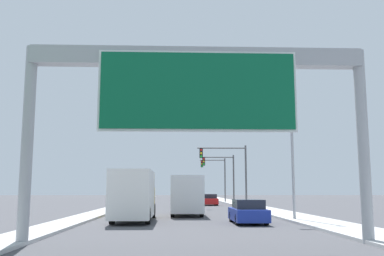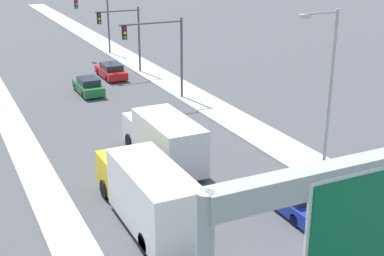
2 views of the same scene
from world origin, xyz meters
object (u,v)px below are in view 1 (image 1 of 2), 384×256
at_px(truck_box_secondary, 186,195).
at_px(traffic_light_near_intersection, 231,165).
at_px(sign_gantry, 198,88).
at_px(car_near_center, 210,200).
at_px(car_near_left, 183,201).
at_px(truck_box_primary, 134,196).
at_px(car_far_left, 248,212).
at_px(traffic_light_far_intersection, 217,173).
at_px(traffic_light_mid_block, 223,171).
at_px(street_lamp_right, 288,136).

height_order(truck_box_secondary, traffic_light_near_intersection, traffic_light_near_intersection).
bearing_deg(sign_gantry, car_near_center, 84.92).
relative_size(car_near_left, truck_box_secondary, 0.54).
bearing_deg(sign_gantry, car_near_left, 90.00).
xyz_separation_m(car_near_left, traffic_light_near_intersection, (5.09, -4.70, 3.93)).
bearing_deg(truck_box_primary, traffic_light_near_intersection, 64.87).
bearing_deg(truck_box_secondary, car_far_left, -67.12).
xyz_separation_m(car_far_left, traffic_light_far_intersection, (2.08, 40.36, 3.84)).
relative_size(sign_gantry, truck_box_primary, 1.53).
height_order(traffic_light_mid_block, street_lamp_right, street_lamp_right).
xyz_separation_m(car_near_left, car_far_left, (3.50, -25.06, -0.01)).
bearing_deg(car_near_left, traffic_light_near_intersection, -42.70).
distance_m(truck_box_secondary, traffic_light_mid_block, 22.89).
relative_size(truck_box_primary, traffic_light_far_intersection, 1.28).
distance_m(car_near_center, truck_box_secondary, 21.65).
xyz_separation_m(truck_box_secondary, traffic_light_far_intersection, (5.58, 32.06, 2.97)).
relative_size(car_far_left, traffic_light_far_intersection, 0.63).
height_order(car_near_left, street_lamp_right, street_lamp_right).
relative_size(truck_box_secondary, traffic_light_near_intersection, 1.18).
height_order(car_near_center, traffic_light_near_intersection, traffic_light_near_intersection).
relative_size(car_far_left, traffic_light_near_intersection, 0.63).
bearing_deg(car_near_left, car_near_center, 52.62).
distance_m(traffic_light_near_intersection, street_lamp_right, 18.49).
distance_m(traffic_light_far_intersection, street_lamp_right, 38.43).
bearing_deg(traffic_light_far_intersection, truck_box_primary, -103.33).
height_order(truck_box_secondary, traffic_light_far_intersection, traffic_light_far_intersection).
bearing_deg(street_lamp_right, traffic_light_far_intersection, 91.51).
height_order(car_far_left, street_lamp_right, street_lamp_right).
distance_m(truck_box_secondary, traffic_light_far_intersection, 32.68).
distance_m(truck_box_primary, traffic_light_mid_block, 29.81).
xyz_separation_m(sign_gantry, street_lamp_right, (6.59, 11.73, -0.37)).
height_order(sign_gantry, car_near_center, sign_gantry).
distance_m(sign_gantry, car_near_left, 35.21).
bearing_deg(traffic_light_near_intersection, car_far_left, -94.47).
xyz_separation_m(sign_gantry, car_near_center, (3.50, 39.41, -5.23)).
height_order(car_near_left, traffic_light_near_intersection, traffic_light_near_intersection).
relative_size(car_near_center, truck_box_primary, 0.54).
bearing_deg(sign_gantry, street_lamp_right, 60.67).
distance_m(truck_box_primary, traffic_light_near_intersection, 20.45).
xyz_separation_m(sign_gantry, car_far_left, (3.50, 9.77, -5.22)).
bearing_deg(car_far_left, traffic_light_mid_block, 86.40).
height_order(truck_box_primary, traffic_light_near_intersection, traffic_light_near_intersection).
relative_size(traffic_light_near_intersection, street_lamp_right, 0.71).
bearing_deg(traffic_light_mid_block, car_near_left, -135.56).
distance_m(sign_gantry, traffic_light_near_intersection, 30.58).
relative_size(car_near_left, street_lamp_right, 0.45).
relative_size(car_near_center, traffic_light_mid_block, 0.72).
bearing_deg(traffic_light_near_intersection, car_near_left, 137.30).
bearing_deg(traffic_light_mid_block, sign_gantry, -97.67).
distance_m(car_near_center, traffic_light_far_intersection, 11.58).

